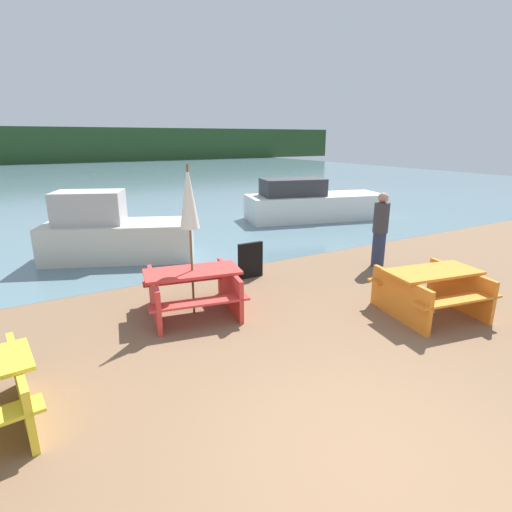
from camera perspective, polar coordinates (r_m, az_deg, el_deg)
The scene contains 10 objects.
ground_plane at distance 4.18m, azimuth 15.86°, elevation -26.74°, with size 60.00×60.00×0.00m, color brown.
water at distance 32.83m, azimuth -25.94°, elevation 10.00°, with size 60.00×50.00×0.00m.
far_treeline at distance 52.69m, azimuth -28.04°, elevation 13.81°, with size 80.00×1.60×4.00m.
picnic_table_orange at distance 7.17m, azimuth 23.72°, elevation -4.20°, with size 1.72×1.62×0.76m.
picnic_table_red at distance 6.69m, azimuth -8.99°, elevation -4.52°, with size 1.76×1.63×0.75m.
umbrella_white at distance 6.31m, azimuth -9.59°, elevation 8.13°, with size 0.31×0.31×2.44m.
boat at distance 10.14m, azimuth -19.63°, elevation 2.99°, with size 3.71×2.57×1.64m.
boat_second at distance 14.50m, azimuth 7.93°, elevation 7.44°, with size 5.14×2.81×1.46m.
person at distance 9.34m, azimuth 17.32°, elevation 3.57°, with size 0.34×0.34×1.68m.
signboard at distance 8.29m, azimuth -0.80°, elevation -0.62°, with size 0.55×0.08×0.75m.
Camera 1 is at (-2.32, -2.02, 2.82)m, focal length 28.00 mm.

